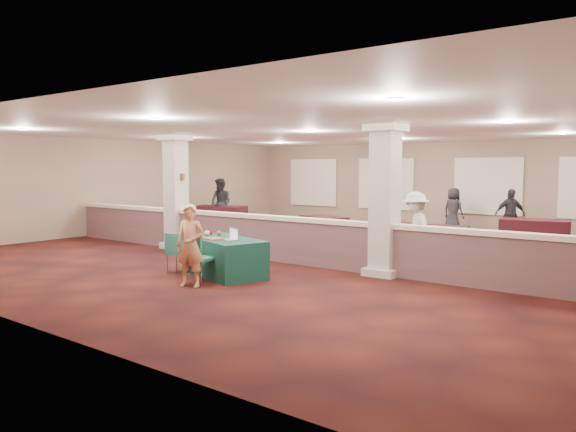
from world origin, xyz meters
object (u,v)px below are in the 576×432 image
Objects in this scene: far_table_back_center at (324,226)px; far_table_back_right at (535,232)px; near_table at (224,257)px; far_table_back_left at (219,216)px; attendee_b at (415,229)px; conf_chair_side at (177,250)px; far_table_front_left at (158,224)px; attendee_c at (510,215)px; far_table_front_center at (401,239)px; woman at (190,245)px; conf_chair_main at (197,255)px; attendee_a at (221,203)px; attendee_d at (453,210)px; far_table_front_right at (434,239)px.

far_table_back_right is at bearing 18.32° from far_table_back_center.
far_table_back_left is at bearing 153.70° from near_table.
attendee_b reaches higher than far_table_back_left.
far_table_back_left is 1.15× the size of attendee_b.
conf_chair_side reaches higher than far_table_back_left.
attendee_c is (9.87, 5.70, 0.47)m from far_table_front_left.
near_table is 7.84m from far_table_front_left.
far_table_back_left is 1.20× the size of far_table_back_center.
attendee_b reaches higher than far_table_back_right.
conf_chair_side is at bearing -115.30° from far_table_front_center.
woman is at bearing -142.04° from attendee_c.
conf_chair_side is 0.45× the size of far_table_back_left.
conf_chair_side is (-1.03, 0.39, -0.04)m from conf_chair_main.
attendee_a is (-5.91, 7.32, 0.40)m from conf_chair_side.
conf_chair_main reaches higher than far_table_back_right.
attendee_d reaches higher than far_table_back_left.
far_table_back_left is 1.27× the size of attendee_d.
attendee_b is at bearing 54.28° from conf_chair_main.
far_table_back_center is (4.79, 2.90, 0.00)m from far_table_front_left.
attendee_b is at bearing -77.31° from far_table_front_right.
far_table_back_left reaches higher than far_table_front_right.
attendee_d reaches higher than far_table_back_right.
conf_chair_main is 0.48× the size of far_table_front_center.
attendee_a reaches higher than far_table_front_left.
far_table_back_left is at bearing 158.25° from attendee_c.
attendee_a reaches higher than attendee_b.
far_table_front_left is 0.99× the size of far_table_back_center.
woman is 8.71m from far_table_front_left.
woman is 10.65m from far_table_back_left.
attendee_d is (0.83, 10.54, 0.39)m from near_table.
attendee_a is at bearing 89.18° from far_table_front_left.
conf_chair_side reaches higher than far_table_front_center.
conf_chair_main is at bearing -62.34° from near_table.
far_table_front_center reaches higher than far_table_back_right.
attendee_c reaches higher than near_table.
attendee_b reaches higher than woman.
far_table_front_left is at bearing 126.35° from conf_chair_side.
attendee_b is (9.50, -3.20, 0.46)m from far_table_back_left.
attendee_b is at bearing -104.09° from far_table_back_right.
far_table_back_right reaches higher than far_table_front_right.
conf_chair_main is 0.48× the size of far_table_back_left.
far_table_back_right is (10.80, 4.89, 0.05)m from far_table_front_left.
attendee_a is at bearing -169.83° from far_table_back_right.
attendee_d reaches higher than far_table_front_right.
conf_chair_main is at bearing -143.02° from attendee_c.
woman reaches higher than near_table.
far_table_front_center is 1.01× the size of far_table_back_left.
conf_chair_side is at bearing -36.21° from far_table_front_left.
attendee_d is (0.68, 11.45, 0.21)m from conf_chair_main.
far_table_front_center is at bearing 111.83° from attendee_d.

